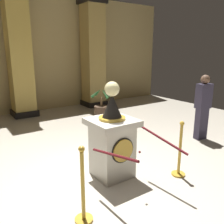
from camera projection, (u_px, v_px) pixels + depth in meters
ground_plane at (98, 173)px, 4.29m from camera, size 12.68×12.68×0.00m
back_wall at (15, 53)px, 8.07m from camera, size 12.68×0.16×4.14m
pedestal_clock at (112, 141)px, 4.07m from camera, size 0.75×0.75×1.67m
stanchion_near at (83, 196)px, 3.00m from camera, size 0.24×0.24×1.04m
stanchion_far at (179, 157)px, 4.14m from camera, size 0.24×0.24×1.00m
velvet_rope at (140, 146)px, 3.47m from camera, size 1.05×1.02×0.22m
column_right at (93, 55)px, 9.16m from camera, size 0.87×0.87×3.97m
column_centre_rear at (19, 56)px, 7.65m from camera, size 0.82×0.82×3.97m
potted_palm_right at (101, 109)px, 7.83m from camera, size 0.73×0.73×0.98m
bystander_guest at (203, 106)px, 5.78m from camera, size 0.39×0.27×1.60m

